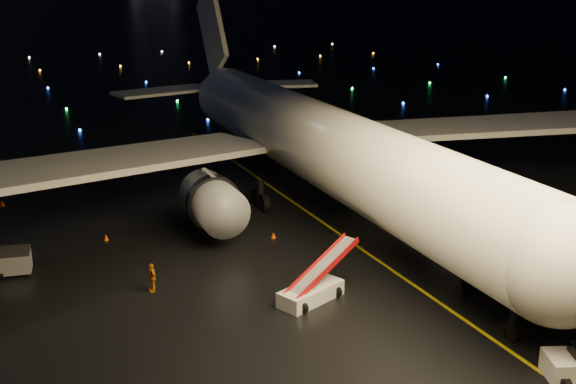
{
  "coord_description": "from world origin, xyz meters",
  "views": [
    {
      "loc": [
        -13.1,
        -31.93,
        19.79
      ],
      "look_at": [
        6.27,
        12.0,
        5.0
      ],
      "focal_mm": 45.0,
      "sensor_mm": 36.0,
      "label": 1
    }
  ],
  "objects_px": {
    "belt_loader": "(311,278)",
    "crew_c": "(152,277)",
    "baggage_cart_0": "(14,262)",
    "airliner": "(303,93)"
  },
  "relations": [
    {
      "from": "belt_loader",
      "to": "crew_c",
      "type": "bearing_deg",
      "value": 125.66
    },
    {
      "from": "belt_loader",
      "to": "baggage_cart_0",
      "type": "height_order",
      "value": "belt_loader"
    },
    {
      "from": "airliner",
      "to": "baggage_cart_0",
      "type": "xyz_separation_m",
      "value": [
        -25.29,
        -8.14,
        -8.55
      ]
    },
    {
      "from": "airliner",
      "to": "baggage_cart_0",
      "type": "bearing_deg",
      "value": -161.13
    },
    {
      "from": "baggage_cart_0",
      "to": "airliner",
      "type": "bearing_deg",
      "value": 27.3
    },
    {
      "from": "belt_loader",
      "to": "airliner",
      "type": "bearing_deg",
      "value": 44.03
    },
    {
      "from": "crew_c",
      "to": "baggage_cart_0",
      "type": "distance_m",
      "value": 10.17
    },
    {
      "from": "belt_loader",
      "to": "baggage_cart_0",
      "type": "bearing_deg",
      "value": 122.17
    },
    {
      "from": "belt_loader",
      "to": "crew_c",
      "type": "relative_size",
      "value": 3.41
    },
    {
      "from": "belt_loader",
      "to": "baggage_cart_0",
      "type": "distance_m",
      "value": 20.39
    }
  ]
}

